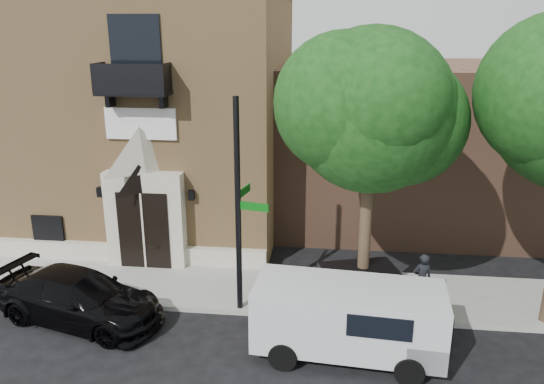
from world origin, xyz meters
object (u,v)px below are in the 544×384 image
(black_sedan, at_px, (80,298))
(fire_hydrant, at_px, (407,305))
(street_sign, at_px, (239,207))
(cargo_van, at_px, (355,318))
(dumpster, at_px, (358,289))
(pedestrian_near, at_px, (422,279))

(black_sedan, distance_m, fire_hydrant, 9.05)
(fire_hydrant, bearing_deg, black_sedan, -173.86)
(street_sign, height_order, fire_hydrant, street_sign)
(cargo_van, relative_size, dumpster, 2.07)
(black_sedan, distance_m, dumpster, 7.72)
(black_sedan, relative_size, street_sign, 0.80)
(street_sign, distance_m, dumpster, 4.05)
(black_sedan, bearing_deg, cargo_van, -81.59)
(cargo_van, bearing_deg, fire_hydrant, 54.83)
(black_sedan, xyz_separation_m, cargo_van, (7.49, -0.83, 0.35))
(fire_hydrant, xyz_separation_m, pedestrian_near, (0.49, 0.78, 0.43))
(street_sign, distance_m, pedestrian_near, 5.67)
(black_sedan, bearing_deg, fire_hydrant, -69.12)
(pedestrian_near, bearing_deg, dumpster, 4.94)
(pedestrian_near, bearing_deg, street_sign, -5.75)
(cargo_van, distance_m, street_sign, 4.20)
(street_sign, bearing_deg, black_sedan, -154.96)
(dumpster, bearing_deg, fire_hydrant, -21.60)
(dumpster, bearing_deg, cargo_van, -110.58)
(pedestrian_near, bearing_deg, fire_hydrant, 43.36)
(cargo_van, height_order, street_sign, street_sign)
(cargo_van, bearing_deg, street_sign, 155.24)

